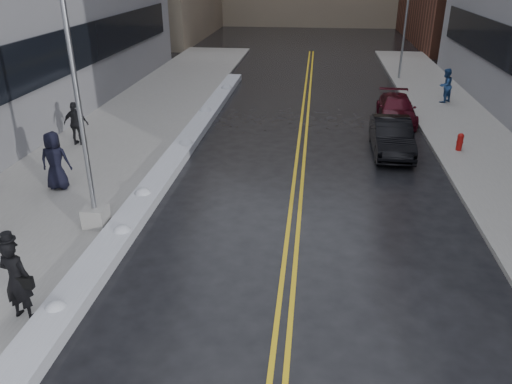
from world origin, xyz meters
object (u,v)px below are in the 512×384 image
(fire_hydrant, at_px, (460,141))
(pedestrian_fedora, at_px, (17,279))
(lamppost, at_px, (86,150))
(pedestrian_d, at_px, (76,124))
(traffic_signal, at_px, (405,27))
(pedestrian_east, at_px, (445,86))
(pedestrian_c, at_px, (55,161))
(car_black, at_px, (392,136))
(car_maroon, at_px, (396,109))

(fire_hydrant, bearing_deg, pedestrian_fedora, -135.08)
(lamppost, relative_size, pedestrian_d, 4.16)
(lamppost, distance_m, pedestrian_d, 7.91)
(traffic_signal, distance_m, pedestrian_east, 6.72)
(pedestrian_d, bearing_deg, fire_hydrant, -176.04)
(pedestrian_d, bearing_deg, lamppost, 118.07)
(fire_hydrant, xyz_separation_m, pedestrian_c, (-14.67, -5.56, 0.61))
(lamppost, height_order, car_black, lamppost)
(traffic_signal, bearing_deg, car_maroon, -98.82)
(pedestrian_c, height_order, pedestrian_d, pedestrian_c)
(fire_hydrant, relative_size, pedestrian_east, 0.40)
(pedestrian_east, distance_m, car_black, 8.97)
(pedestrian_d, xyz_separation_m, car_maroon, (13.99, 5.53, -0.44))
(car_black, height_order, car_maroon, car_black)
(fire_hydrant, xyz_separation_m, car_black, (-2.81, -0.21, 0.16))
(pedestrian_fedora, relative_size, pedestrian_c, 0.96)
(pedestrian_c, distance_m, pedestrian_east, 20.68)
(lamppost, xyz_separation_m, pedestrian_c, (-2.37, 2.44, -1.37))
(traffic_signal, bearing_deg, pedestrian_east, -75.86)
(lamppost, relative_size, car_black, 1.78)
(fire_hydrant, bearing_deg, car_maroon, 114.46)
(fire_hydrant, distance_m, pedestrian_c, 15.70)
(pedestrian_c, height_order, pedestrian_east, pedestrian_c)
(lamppost, xyz_separation_m, pedestrian_fedora, (0.10, -4.17, -1.41))
(traffic_signal, xyz_separation_m, pedestrian_c, (-14.17, -19.56, -2.24))
(pedestrian_fedora, height_order, pedestrian_d, pedestrian_fedora)
(fire_hydrant, distance_m, car_black, 2.82)
(lamppost, xyz_separation_m, fire_hydrant, (12.30, 8.00, -1.98))
(traffic_signal, height_order, pedestrian_east, traffic_signal)
(pedestrian_east, relative_size, car_maroon, 0.43)
(pedestrian_d, height_order, car_black, pedestrian_d)
(car_black, bearing_deg, pedestrian_c, -155.38)
(traffic_signal, xyz_separation_m, car_black, (-2.31, -14.21, -2.70))
(fire_hydrant, height_order, pedestrian_d, pedestrian_d)
(traffic_signal, distance_m, pedestrian_c, 24.26)
(fire_hydrant, bearing_deg, lamppost, -146.96)
(lamppost, bearing_deg, pedestrian_fedora, -88.62)
(lamppost, height_order, pedestrian_east, lamppost)
(pedestrian_fedora, relative_size, car_maroon, 0.46)
(pedestrian_c, bearing_deg, pedestrian_east, -145.50)
(lamppost, distance_m, traffic_signal, 24.98)
(pedestrian_fedora, distance_m, car_maroon, 19.45)
(pedestrian_east, xyz_separation_m, car_black, (-3.85, -8.09, -0.37))
(lamppost, relative_size, pedestrian_fedora, 3.91)
(lamppost, bearing_deg, fire_hydrant, 33.04)
(pedestrian_d, height_order, car_maroon, pedestrian_d)
(traffic_signal, bearing_deg, pedestrian_fedora, -114.09)
(pedestrian_d, bearing_deg, traffic_signal, -135.78)
(pedestrian_east, distance_m, car_maroon, 4.66)
(traffic_signal, height_order, pedestrian_d, traffic_signal)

